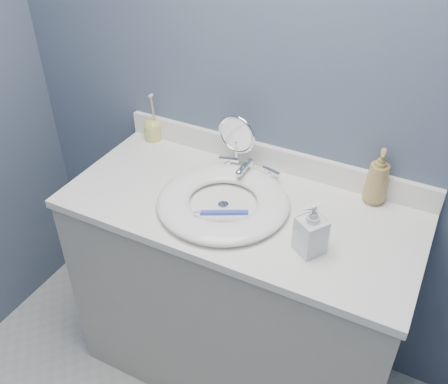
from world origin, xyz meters
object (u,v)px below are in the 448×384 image
Objects in this scene: makeup_mirror at (236,141)px; soap_bottle_amber at (378,177)px; toothbrush_holder at (153,129)px; soap_bottle_clear at (312,228)px.

soap_bottle_amber is at bearing 9.36° from makeup_mirror.
makeup_mirror is 0.41m from toothbrush_holder.
toothbrush_holder is (-0.79, 0.34, -0.04)m from soap_bottle_clear.
makeup_mirror reaches higher than toothbrush_holder.
soap_bottle_amber is 1.01× the size of toothbrush_holder.
makeup_mirror is at bearing 178.34° from soap_bottle_amber.
soap_bottle_amber is at bearing -0.53° from toothbrush_holder.
soap_bottle_amber is 0.91m from toothbrush_holder.
soap_bottle_clear is (-0.11, -0.33, -0.01)m from soap_bottle_amber.
soap_bottle_clear is at bearing -114.70° from soap_bottle_amber.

